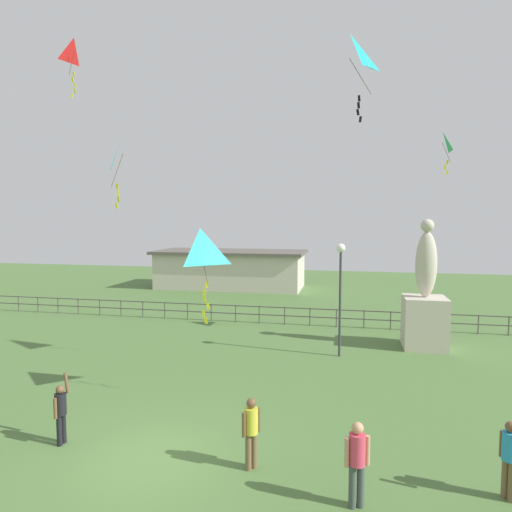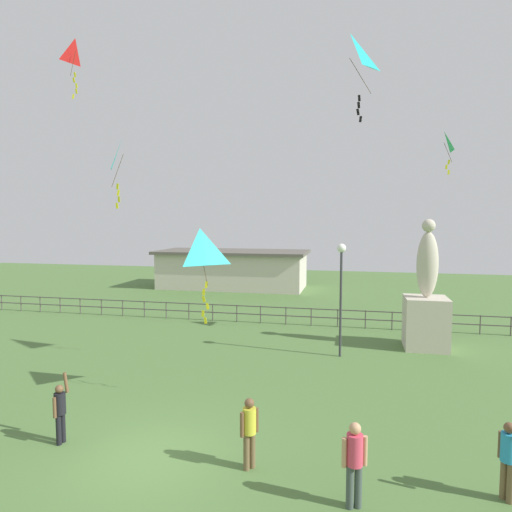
{
  "view_description": "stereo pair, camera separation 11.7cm",
  "coord_description": "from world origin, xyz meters",
  "px_view_note": "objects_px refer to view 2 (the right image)",
  "views": [
    {
      "loc": [
        4.53,
        -9.32,
        5.6
      ],
      "look_at": [
        1.4,
        5.37,
        4.37
      ],
      "focal_mm": 31.37,
      "sensor_mm": 36.0,
      "label": 1
    },
    {
      "loc": [
        4.64,
        -9.29,
        5.6
      ],
      "look_at": [
        1.4,
        5.37,
        4.37
      ],
      "focal_mm": 31.37,
      "sensor_mm": 36.0,
      "label": 2
    }
  ],
  "objects_px": {
    "person_2": "(249,428)",
    "statue_monument": "(426,309)",
    "person_3": "(354,459)",
    "kite_5": "(444,144)",
    "lamppost": "(341,275)",
    "kite_4": "(350,61)",
    "kite_1": "(200,251)",
    "person_1": "(508,455)",
    "kite_0": "(123,156)",
    "kite_2": "(76,54)",
    "person_0": "(60,409)"
  },
  "relations": [
    {
      "from": "lamppost",
      "to": "kite_4",
      "type": "bearing_deg",
      "value": -84.75
    },
    {
      "from": "person_0",
      "to": "kite_2",
      "type": "xyz_separation_m",
      "value": [
        -4.18,
        7.35,
        11.47
      ]
    },
    {
      "from": "person_2",
      "to": "statue_monument",
      "type": "bearing_deg",
      "value": 64.01
    },
    {
      "from": "statue_monument",
      "to": "lamppost",
      "type": "distance_m",
      "value": 4.43
    },
    {
      "from": "statue_monument",
      "to": "person_2",
      "type": "height_order",
      "value": "statue_monument"
    },
    {
      "from": "statue_monument",
      "to": "kite_4",
      "type": "xyz_separation_m",
      "value": [
        -3.33,
        -4.9,
        9.05
      ]
    },
    {
      "from": "kite_1",
      "to": "kite_0",
      "type": "bearing_deg",
      "value": 158.06
    },
    {
      "from": "kite_1",
      "to": "person_1",
      "type": "bearing_deg",
      "value": -24.73
    },
    {
      "from": "statue_monument",
      "to": "kite_0",
      "type": "relative_size",
      "value": 2.29
    },
    {
      "from": "person_0",
      "to": "kite_4",
      "type": "bearing_deg",
      "value": 40.72
    },
    {
      "from": "person_2",
      "to": "kite_1",
      "type": "bearing_deg",
      "value": 123.93
    },
    {
      "from": "person_1",
      "to": "person_2",
      "type": "distance_m",
      "value": 5.27
    },
    {
      "from": "statue_monument",
      "to": "kite_5",
      "type": "bearing_deg",
      "value": 48.58
    },
    {
      "from": "person_1",
      "to": "kite_0",
      "type": "xyz_separation_m",
      "value": [
        -10.86,
        4.82,
        6.81
      ]
    },
    {
      "from": "person_0",
      "to": "kite_5",
      "type": "relative_size",
      "value": 0.97
    },
    {
      "from": "lamppost",
      "to": "person_2",
      "type": "height_order",
      "value": "lamppost"
    },
    {
      "from": "person_2",
      "to": "kite_1",
      "type": "xyz_separation_m",
      "value": [
        -2.36,
        3.51,
        3.7
      ]
    },
    {
      "from": "kite_0",
      "to": "kite_2",
      "type": "bearing_deg",
      "value": 142.78
    },
    {
      "from": "kite_1",
      "to": "kite_5",
      "type": "xyz_separation_m",
      "value": [
        8.31,
        8.1,
        4.24
      ]
    },
    {
      "from": "statue_monument",
      "to": "kite_1",
      "type": "distance_m",
      "value": 11.04
    },
    {
      "from": "kite_0",
      "to": "kite_2",
      "type": "height_order",
      "value": "kite_2"
    },
    {
      "from": "kite_4",
      "to": "person_2",
      "type": "bearing_deg",
      "value": -108.31
    },
    {
      "from": "kite_2",
      "to": "kite_4",
      "type": "relative_size",
      "value": 0.85
    },
    {
      "from": "statue_monument",
      "to": "kite_5",
      "type": "xyz_separation_m",
      "value": [
        0.63,
        0.72,
        7.15
      ]
    },
    {
      "from": "kite_5",
      "to": "person_0",
      "type": "bearing_deg",
      "value": -133.2
    },
    {
      "from": "statue_monument",
      "to": "kite_4",
      "type": "relative_size",
      "value": 2.01
    },
    {
      "from": "lamppost",
      "to": "kite_1",
      "type": "relative_size",
      "value": 1.62
    },
    {
      "from": "kite_0",
      "to": "person_1",
      "type": "bearing_deg",
      "value": -23.92
    },
    {
      "from": "person_3",
      "to": "kite_2",
      "type": "relative_size",
      "value": 0.72
    },
    {
      "from": "person_3",
      "to": "kite_2",
      "type": "bearing_deg",
      "value": 143.71
    },
    {
      "from": "kite_4",
      "to": "kite_5",
      "type": "distance_m",
      "value": 7.13
    },
    {
      "from": "person_3",
      "to": "kite_0",
      "type": "relative_size",
      "value": 0.7
    },
    {
      "from": "person_3",
      "to": "kite_5",
      "type": "xyz_separation_m",
      "value": [
        3.65,
        12.5,
        7.89
      ]
    },
    {
      "from": "statue_monument",
      "to": "kite_1",
      "type": "bearing_deg",
      "value": -136.13
    },
    {
      "from": "person_2",
      "to": "kite_0",
      "type": "relative_size",
      "value": 0.67
    },
    {
      "from": "kite_5",
      "to": "person_1",
      "type": "bearing_deg",
      "value": -93.3
    },
    {
      "from": "person_1",
      "to": "person_0",
      "type": "bearing_deg",
      "value": 179.44
    },
    {
      "from": "kite_0",
      "to": "statue_monument",
      "type": "bearing_deg",
      "value": 29.17
    },
    {
      "from": "kite_1",
      "to": "statue_monument",
      "type": "bearing_deg",
      "value": 43.87
    },
    {
      "from": "kite_2",
      "to": "person_3",
      "type": "bearing_deg",
      "value": -36.29
    },
    {
      "from": "statue_monument",
      "to": "lamppost",
      "type": "height_order",
      "value": "statue_monument"
    },
    {
      "from": "person_1",
      "to": "statue_monument",
      "type": "bearing_deg",
      "value": 89.81
    },
    {
      "from": "kite_2",
      "to": "person_0",
      "type": "bearing_deg",
      "value": -60.38
    },
    {
      "from": "person_3",
      "to": "kite_5",
      "type": "bearing_deg",
      "value": 73.75
    },
    {
      "from": "person_0",
      "to": "kite_4",
      "type": "relative_size",
      "value": 0.63
    },
    {
      "from": "person_2",
      "to": "kite_1",
      "type": "relative_size",
      "value": 0.57
    },
    {
      "from": "kite_2",
      "to": "kite_1",
      "type": "bearing_deg",
      "value": -30.44
    },
    {
      "from": "kite_0",
      "to": "person_0",
      "type": "bearing_deg",
      "value": -81.4
    },
    {
      "from": "person_3",
      "to": "kite_4",
      "type": "relative_size",
      "value": 0.61
    },
    {
      "from": "person_0",
      "to": "kite_0",
      "type": "distance_m",
      "value": 8.37
    }
  ]
}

